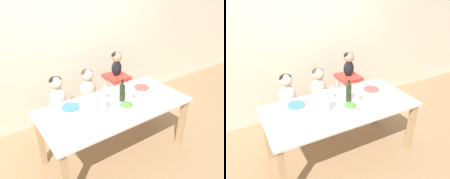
# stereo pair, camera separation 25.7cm
# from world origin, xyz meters

# --- Properties ---
(ground_plane) EXTENTS (14.00, 14.00, 0.00)m
(ground_plane) POSITION_xyz_m (0.00, 0.00, 0.00)
(ground_plane) COLOR #9E7A56
(wall_back) EXTENTS (10.00, 0.06, 2.70)m
(wall_back) POSITION_xyz_m (0.00, 1.25, 1.35)
(wall_back) COLOR beige
(wall_back) RESTS_ON ground_plane
(dining_table) EXTENTS (1.80, 0.86, 0.75)m
(dining_table) POSITION_xyz_m (0.00, 0.00, 0.65)
(dining_table) COLOR silver
(dining_table) RESTS_ON ground_plane
(chair_far_left) EXTENTS (0.39, 0.43, 0.47)m
(chair_far_left) POSITION_xyz_m (-0.44, 0.72, 0.40)
(chair_far_left) COLOR silver
(chair_far_left) RESTS_ON ground_plane
(chair_far_center) EXTENTS (0.39, 0.43, 0.47)m
(chair_far_center) POSITION_xyz_m (0.02, 0.72, 0.40)
(chair_far_center) COLOR silver
(chair_far_center) RESTS_ON ground_plane
(chair_right_highchair) EXTENTS (0.33, 0.36, 0.75)m
(chair_right_highchair) POSITION_xyz_m (0.53, 0.72, 0.58)
(chair_right_highchair) COLOR silver
(chair_right_highchair) RESTS_ON ground_plane
(person_child_left) EXTENTS (0.24, 0.18, 0.49)m
(person_child_left) POSITION_xyz_m (-0.44, 0.72, 0.73)
(person_child_left) COLOR silver
(person_child_left) RESTS_ON chair_far_left
(person_child_center) EXTENTS (0.24, 0.18, 0.49)m
(person_child_center) POSITION_xyz_m (0.02, 0.72, 0.73)
(person_child_center) COLOR beige
(person_child_center) RESTS_ON chair_far_center
(person_baby_right) EXTENTS (0.17, 0.16, 0.37)m
(person_baby_right) POSITION_xyz_m (0.53, 0.72, 0.97)
(person_baby_right) COLOR black
(person_baby_right) RESTS_ON chair_right_highchair
(wine_bottle) EXTENTS (0.07, 0.07, 0.28)m
(wine_bottle) POSITION_xyz_m (0.13, 0.04, 0.86)
(wine_bottle) COLOR #232D19
(wine_bottle) RESTS_ON dining_table
(paper_towel_roll) EXTENTS (0.10, 0.10, 0.27)m
(paper_towel_roll) POSITION_xyz_m (-0.23, -0.08, 0.88)
(paper_towel_roll) COLOR white
(paper_towel_roll) RESTS_ON dining_table
(wine_glass_near) EXTENTS (0.07, 0.07, 0.19)m
(wine_glass_near) POSITION_xyz_m (0.23, -0.04, 0.88)
(wine_glass_near) COLOR white
(wine_glass_near) RESTS_ON dining_table
(wine_glass_far) EXTENTS (0.07, 0.07, 0.19)m
(wine_glass_far) POSITION_xyz_m (-0.03, 0.17, 0.88)
(wine_glass_far) COLOR white
(wine_glass_far) RESTS_ON dining_table
(salad_bowl_large) EXTENTS (0.17, 0.17, 0.10)m
(salad_bowl_large) POSITION_xyz_m (0.03, -0.17, 0.80)
(salad_bowl_large) COLOR white
(salad_bowl_large) RESTS_ON dining_table
(dinner_plate_front_left) EXTENTS (0.21, 0.21, 0.01)m
(dinner_plate_front_left) POSITION_xyz_m (-0.54, -0.22, 0.75)
(dinner_plate_front_left) COLOR silver
(dinner_plate_front_left) RESTS_ON dining_table
(dinner_plate_back_left) EXTENTS (0.21, 0.21, 0.01)m
(dinner_plate_back_left) POSITION_xyz_m (-0.47, 0.25, 0.75)
(dinner_plate_back_left) COLOR teal
(dinner_plate_back_left) RESTS_ON dining_table
(dinner_plate_back_right) EXTENTS (0.21, 0.21, 0.01)m
(dinner_plate_back_right) POSITION_xyz_m (0.57, 0.17, 0.75)
(dinner_plate_back_right) COLOR #D14C47
(dinner_plate_back_right) RESTS_ON dining_table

